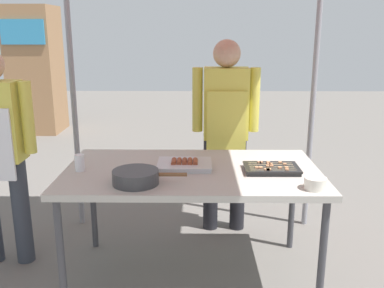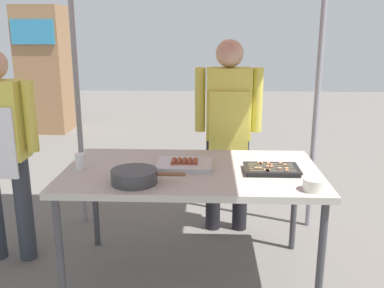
% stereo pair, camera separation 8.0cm
% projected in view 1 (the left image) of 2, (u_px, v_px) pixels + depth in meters
% --- Properties ---
extents(ground_plane, '(18.00, 18.00, 0.00)m').
position_uv_depth(ground_plane, '(192.00, 274.00, 2.88)').
color(ground_plane, '#66605B').
extents(stall_table, '(1.60, 0.90, 0.75)m').
position_uv_depth(stall_table, '(192.00, 177.00, 2.70)').
color(stall_table, '#B7B2A8').
rests_on(stall_table, ground).
extents(tray_grilled_sausages, '(0.34, 0.26, 0.05)m').
position_uv_depth(tray_grilled_sausages, '(185.00, 164.00, 2.72)').
color(tray_grilled_sausages, silver).
rests_on(tray_grilled_sausages, stall_table).
extents(tray_meat_skewers, '(0.34, 0.22, 0.04)m').
position_uv_depth(tray_meat_skewers, '(271.00, 169.00, 2.64)').
color(tray_meat_skewers, black).
rests_on(tray_meat_skewers, stall_table).
extents(cooking_wok, '(0.42, 0.26, 0.08)m').
position_uv_depth(cooking_wok, '(136.00, 176.00, 2.42)').
color(cooking_wok, '#38383A').
rests_on(cooking_wok, stall_table).
extents(condiment_bowl, '(0.12, 0.12, 0.07)m').
position_uv_depth(condiment_bowl, '(315.00, 183.00, 2.34)').
color(condiment_bowl, silver).
rests_on(condiment_bowl, stall_table).
extents(drink_cup_near_edge, '(0.06, 0.06, 0.10)m').
position_uv_depth(drink_cup_near_edge, '(80.00, 163.00, 2.64)').
color(drink_cup_near_edge, white).
rests_on(drink_cup_near_edge, stall_table).
extents(vendor_woman, '(0.52, 0.22, 1.53)m').
position_uv_depth(vendor_woman, '(226.00, 122.00, 3.33)').
color(vendor_woman, black).
rests_on(vendor_woman, ground).
extents(neighbor_stall_left, '(0.72, 0.76, 1.97)m').
position_uv_depth(neighbor_stall_left, '(36.00, 70.00, 6.75)').
color(neighbor_stall_left, '#9E724C').
rests_on(neighbor_stall_left, ground).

